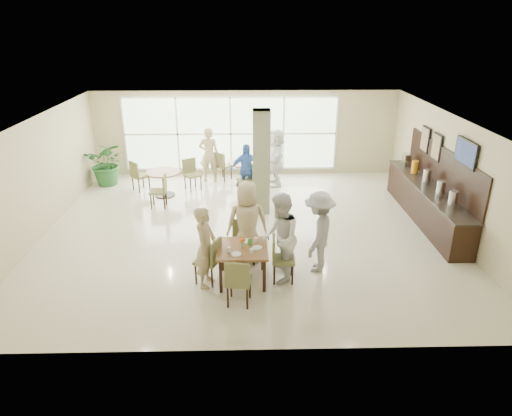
{
  "coord_description": "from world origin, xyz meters",
  "views": [
    {
      "loc": [
        -0.03,
        -10.4,
        4.95
      ],
      "look_at": [
        0.2,
        -1.2,
        1.1
      ],
      "focal_mm": 32.0,
      "sensor_mm": 36.0,
      "label": 1
    }
  ],
  "objects_px": {
    "round_table_left": "(164,178)",
    "teen_right": "(280,238)",
    "teen_far": "(247,223)",
    "adult_a": "(246,170)",
    "adult_standing": "(209,155)",
    "teen_left": "(206,247)",
    "main_table": "(242,252)",
    "potted_plant": "(107,163)",
    "buffet_counter": "(427,201)",
    "teen_standing": "(319,232)",
    "adult_b": "(276,157)",
    "round_table_right": "(245,168)"
  },
  "relations": [
    {
      "from": "round_table_right",
      "to": "potted_plant",
      "type": "distance_m",
      "value": 4.36
    },
    {
      "from": "main_table",
      "to": "adult_b",
      "type": "distance_m",
      "value": 5.86
    },
    {
      "from": "teen_right",
      "to": "teen_far",
      "type": "bearing_deg",
      "value": -136.45
    },
    {
      "from": "teen_far",
      "to": "teen_right",
      "type": "relative_size",
      "value": 0.99
    },
    {
      "from": "main_table",
      "to": "teen_right",
      "type": "bearing_deg",
      "value": 4.06
    },
    {
      "from": "teen_far",
      "to": "teen_standing",
      "type": "bearing_deg",
      "value": 158.89
    },
    {
      "from": "round_table_left",
      "to": "teen_right",
      "type": "height_order",
      "value": "teen_right"
    },
    {
      "from": "main_table",
      "to": "round_table_right",
      "type": "bearing_deg",
      "value": 89.34
    },
    {
      "from": "potted_plant",
      "to": "teen_standing",
      "type": "height_order",
      "value": "teen_standing"
    },
    {
      "from": "main_table",
      "to": "round_table_left",
      "type": "bearing_deg",
      "value": 115.73
    },
    {
      "from": "adult_standing",
      "to": "teen_standing",
      "type": "bearing_deg",
      "value": 119.57
    },
    {
      "from": "teen_far",
      "to": "adult_a",
      "type": "xyz_separation_m",
      "value": [
        -0.01,
        4.06,
        -0.13
      ]
    },
    {
      "from": "teen_far",
      "to": "adult_a",
      "type": "relative_size",
      "value": 1.16
    },
    {
      "from": "main_table",
      "to": "teen_right",
      "type": "relative_size",
      "value": 0.54
    },
    {
      "from": "adult_standing",
      "to": "round_table_right",
      "type": "bearing_deg",
      "value": 165.91
    },
    {
      "from": "round_table_right",
      "to": "teen_left",
      "type": "relative_size",
      "value": 0.62
    },
    {
      "from": "buffet_counter",
      "to": "teen_left",
      "type": "bearing_deg",
      "value": -151.35
    },
    {
      "from": "main_table",
      "to": "adult_a",
      "type": "xyz_separation_m",
      "value": [
        0.09,
        4.88,
        0.13
      ]
    },
    {
      "from": "adult_a",
      "to": "adult_standing",
      "type": "bearing_deg",
      "value": 124.93
    },
    {
      "from": "main_table",
      "to": "teen_left",
      "type": "relative_size",
      "value": 0.6
    },
    {
      "from": "round_table_right",
      "to": "teen_standing",
      "type": "xyz_separation_m",
      "value": [
        1.51,
        -5.36,
        0.31
      ]
    },
    {
      "from": "round_table_right",
      "to": "potted_plant",
      "type": "bearing_deg",
      "value": 178.05
    },
    {
      "from": "potted_plant",
      "to": "adult_a",
      "type": "relative_size",
      "value": 0.9
    },
    {
      "from": "potted_plant",
      "to": "adult_standing",
      "type": "distance_m",
      "value": 3.21
    },
    {
      "from": "potted_plant",
      "to": "round_table_left",
      "type": "bearing_deg",
      "value": -28.58
    },
    {
      "from": "buffet_counter",
      "to": "teen_far",
      "type": "distance_m",
      "value": 5.15
    },
    {
      "from": "main_table",
      "to": "teen_far",
      "type": "xyz_separation_m",
      "value": [
        0.11,
        0.82,
        0.25
      ]
    },
    {
      "from": "adult_standing",
      "to": "buffet_counter",
      "type": "bearing_deg",
      "value": 155.56
    },
    {
      "from": "round_table_left",
      "to": "teen_far",
      "type": "relative_size",
      "value": 0.56
    },
    {
      "from": "main_table",
      "to": "round_table_left",
      "type": "xyz_separation_m",
      "value": [
        -2.35,
        4.89,
        -0.11
      ]
    },
    {
      "from": "teen_standing",
      "to": "adult_b",
      "type": "bearing_deg",
      "value": -153.06
    },
    {
      "from": "main_table",
      "to": "adult_b",
      "type": "height_order",
      "value": "adult_b"
    },
    {
      "from": "teen_right",
      "to": "adult_b",
      "type": "height_order",
      "value": "teen_right"
    },
    {
      "from": "round_table_left",
      "to": "potted_plant",
      "type": "bearing_deg",
      "value": 151.42
    },
    {
      "from": "teen_right",
      "to": "adult_b",
      "type": "xyz_separation_m",
      "value": [
        0.28,
        5.71,
        -0.02
      ]
    },
    {
      "from": "teen_right",
      "to": "adult_b",
      "type": "distance_m",
      "value": 5.72
    },
    {
      "from": "adult_a",
      "to": "teen_right",
      "type": "bearing_deg",
      "value": -89.58
    },
    {
      "from": "main_table",
      "to": "teen_far",
      "type": "bearing_deg",
      "value": 82.65
    },
    {
      "from": "round_table_left",
      "to": "teen_right",
      "type": "distance_m",
      "value": 5.75
    },
    {
      "from": "teen_standing",
      "to": "adult_a",
      "type": "relative_size",
      "value": 1.11
    },
    {
      "from": "potted_plant",
      "to": "teen_far",
      "type": "bearing_deg",
      "value": -49.38
    },
    {
      "from": "teen_right",
      "to": "adult_standing",
      "type": "relative_size",
      "value": 1.04
    },
    {
      "from": "adult_standing",
      "to": "teen_left",
      "type": "bearing_deg",
      "value": 98.14
    },
    {
      "from": "teen_standing",
      "to": "adult_a",
      "type": "distance_m",
      "value": 4.69
    },
    {
      "from": "teen_left",
      "to": "adult_a",
      "type": "height_order",
      "value": "teen_left"
    },
    {
      "from": "potted_plant",
      "to": "teen_left",
      "type": "distance_m",
      "value": 7.03
    },
    {
      "from": "teen_right",
      "to": "potted_plant",
      "type": "bearing_deg",
      "value": -135.94
    },
    {
      "from": "round_table_left",
      "to": "adult_standing",
      "type": "relative_size",
      "value": 0.57
    },
    {
      "from": "round_table_left",
      "to": "adult_b",
      "type": "height_order",
      "value": "adult_b"
    },
    {
      "from": "main_table",
      "to": "potted_plant",
      "type": "bearing_deg",
      "value": 125.82
    }
  ]
}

